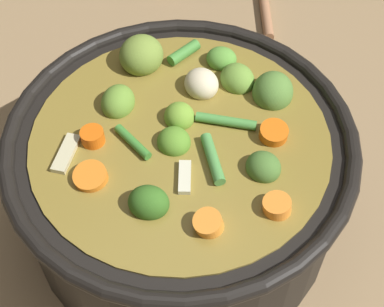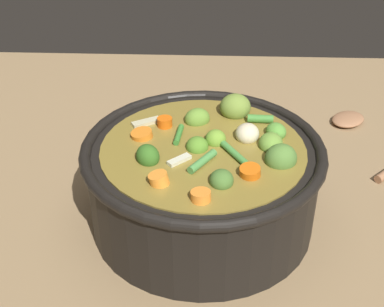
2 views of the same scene
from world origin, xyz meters
name	(u,v)px [view 2 (image 2 of 2)]	position (x,y,z in m)	size (l,w,h in m)	color
ground_plane	(202,219)	(0.00, 0.00, 0.00)	(1.10, 1.10, 0.00)	#8C704C
cooking_pot	(203,181)	(0.00, 0.00, 0.06)	(0.30, 0.30, 0.14)	black
wooden_spoon	(379,133)	(-0.29, -0.22, 0.01)	(0.22, 0.22, 0.01)	#9C6A47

